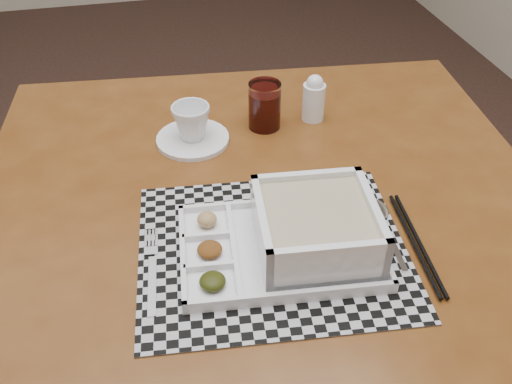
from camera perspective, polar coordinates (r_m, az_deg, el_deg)
dining_table at (r=1.07m, az=0.93°, el=-4.85°), size 1.14×1.14×0.79m
placemat at (r=0.93m, az=1.66°, el=-5.72°), size 0.47×0.40×0.00m
serving_tray at (r=0.91m, az=4.94°, el=-4.20°), size 0.34×0.25×0.09m
fork at (r=0.92m, az=-10.49°, el=-7.48°), size 0.03×0.19×0.00m
spoon at (r=1.01m, az=12.27°, el=-2.15°), size 0.04×0.18×0.01m
chopsticks at (r=0.97m, az=15.76°, el=-4.91°), size 0.04×0.24×0.01m
saucer at (r=1.19m, az=-6.34°, el=5.27°), size 0.15×0.15×0.01m
cup at (r=1.16m, az=-6.48°, el=6.96°), size 0.10×0.10×0.07m
juice_glass at (r=1.20m, az=0.86°, el=8.48°), size 0.07×0.07×0.10m
creamer_bottle at (r=1.24m, az=5.80°, el=9.30°), size 0.05×0.05×0.10m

